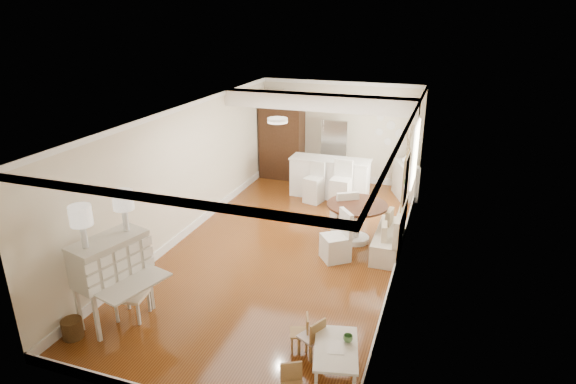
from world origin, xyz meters
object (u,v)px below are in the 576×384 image
Objects in this scene: wicker_basket at (72,329)px; dining_table at (356,223)px; kids_table at (335,362)px; bar_stool_right at (341,184)px; kids_chair_a at (299,332)px; slip_chair_far at (344,211)px; bar_stool_left at (314,183)px; slip_chair_near at (336,236)px; kids_chair_b at (311,336)px; secretary_bureau at (113,280)px; sideboard at (405,180)px; fridge at (347,154)px; gustavian_armchair at (132,295)px; pantry_cabinet at (282,139)px; breakfast_counter at (330,178)px.

wicker_basket is 0.24× the size of dining_table.
bar_stool_right is (-1.31, 5.86, 0.34)m from kids_table.
slip_chair_far is at bearing 164.96° from kids_chair_a.
kids_chair_a is 3.67m from dining_table.
slip_chair_near is at bearing -51.56° from bar_stool_left.
slip_chair_far reaches higher than dining_table.
kids_chair_b is at bearing 49.20° from kids_chair_a.
bar_stool_left is 0.71m from bar_stool_right.
secretary_bureau is 3.57m from kids_table.
bar_stool_left is at bearing 108.81° from kids_table.
bar_stool_left is at bearing -173.94° from sideboard.
dining_table is at bearing 53.64° from wicker_basket.
slip_chair_far is (-0.35, 0.35, 0.08)m from dining_table.
kids_chair_b is 0.62× the size of slip_chair_near.
fridge is at bearing 90.29° from secretary_bureau.
slip_chair_far reaches higher than gustavian_armchair.
secretary_bureau is 2.96m from kids_chair_a.
kids_chair_b is (3.11, 0.19, -0.40)m from secretary_bureau.
bar_stool_right is at bearing 9.24° from bar_stool_left.
wicker_basket is 0.17× the size of fridge.
slip_chair_near is 1.03× the size of sideboard.
secretary_bureau is 6.00m from bar_stool_left.
pantry_cabinet is (-2.81, 7.13, 0.88)m from kids_chair_a.
secretary_bureau is at bearing -58.74° from kids_chair_b.
bar_stool_left is (-1.39, 5.53, 0.24)m from kids_chair_a.
sideboard is at bearing 18.81° from breakfast_counter.
gustavian_armchair is 0.87× the size of kids_table.
pantry_cabinet is (-0.09, 7.26, 0.74)m from gustavian_armchair.
bar_stool_left is at bearing 175.18° from kids_chair_a.
kids_table is at bearing 70.86° from slip_chair_far.
bar_stool_left is 0.89× the size of bar_stool_right.
slip_chair_near is 0.96× the size of bar_stool_left.
bar_stool_left reaches higher than kids_table.
dining_table reaches higher than kids_chair_a.
wicker_basket is at bearing -173.15° from kids_table.
kids_chair_a is 0.44× the size of dining_table.
secretary_bureau is at bearing -105.91° from breakfast_counter.
kids_chair_a is 2.78m from slip_chair_near.
dining_table is (2.79, 3.80, 0.02)m from gustavian_armchair.
secretary_bureau reaches higher than slip_chair_far.
sideboard is (1.02, 2.67, -0.04)m from slip_chair_far.
slip_chair_near is 5.15m from pantry_cabinet.
kids_chair_b is 0.61× the size of slip_chair_far.
kids_table is 7.08m from sideboard.
dining_table is at bearing -124.85° from sideboard.
slip_chair_far reaches higher than kids_chair_a.
kids_chair_b is at bearing -77.95° from breakfast_counter.
secretary_bureau is at bearing -90.77° from pantry_cabinet.
dining_table reaches higher than kids_chair_b.
breakfast_counter is 1.14m from fridge.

